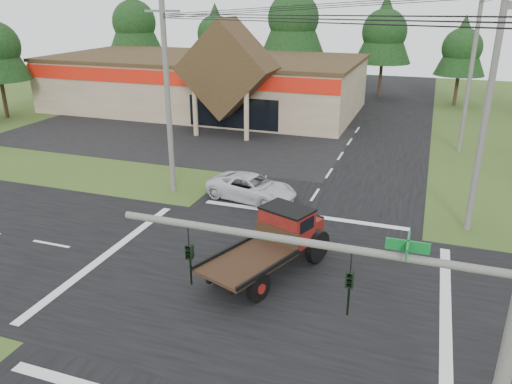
% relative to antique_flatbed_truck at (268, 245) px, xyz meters
% --- Properties ---
extents(ground, '(120.00, 120.00, 0.00)m').
position_rel_antique_flatbed_truck_xyz_m(ground, '(-0.14, -0.85, -1.27)').
color(ground, '#2F4819').
rests_on(ground, ground).
extents(road_ns, '(12.00, 120.00, 0.02)m').
position_rel_antique_flatbed_truck_xyz_m(road_ns, '(-0.14, -0.85, -1.26)').
color(road_ns, black).
rests_on(road_ns, ground).
extents(road_ew, '(120.00, 12.00, 0.02)m').
position_rel_antique_flatbed_truck_xyz_m(road_ew, '(-0.14, -0.85, -1.26)').
color(road_ew, black).
rests_on(road_ew, ground).
extents(parking_apron, '(28.00, 14.00, 0.02)m').
position_rel_antique_flatbed_truck_xyz_m(parking_apron, '(-14.14, 18.15, -1.26)').
color(parking_apron, black).
rests_on(parking_apron, ground).
extents(cvs_building, '(30.40, 18.20, 9.19)m').
position_rel_antique_flatbed_truck_xyz_m(cvs_building, '(-15.84, 28.72, 1.51)').
color(cvs_building, gray).
rests_on(cvs_building, ground).
extents(traffic_signal_mast, '(8.12, 0.24, 7.00)m').
position_rel_antique_flatbed_truck_xyz_m(traffic_signal_mast, '(5.68, -8.35, 3.15)').
color(traffic_signal_mast, '#595651').
rests_on(traffic_signal_mast, ground).
extents(utility_pole_nw, '(2.00, 0.30, 10.50)m').
position_rel_antique_flatbed_truck_xyz_m(utility_pole_nw, '(-8.14, 7.15, 4.11)').
color(utility_pole_nw, '#595651').
rests_on(utility_pole_nw, ground).
extents(utility_pole_ne, '(2.00, 0.30, 11.50)m').
position_rel_antique_flatbed_truck_xyz_m(utility_pole_ne, '(7.86, 7.15, 4.62)').
color(utility_pole_ne, '#595651').
rests_on(utility_pole_ne, ground).
extents(utility_pole_n, '(2.00, 0.30, 11.20)m').
position_rel_antique_flatbed_truck_xyz_m(utility_pole_n, '(7.86, 21.15, 4.47)').
color(utility_pole_n, '#595651').
rests_on(utility_pole_n, ground).
extents(tree_row_a, '(6.72, 6.72, 12.12)m').
position_rel_antique_flatbed_truck_xyz_m(tree_row_a, '(-30.14, 39.15, 6.78)').
color(tree_row_a, '#332316').
rests_on(tree_row_a, ground).
extents(tree_row_b, '(5.60, 5.60, 10.10)m').
position_rel_antique_flatbed_truck_xyz_m(tree_row_b, '(-20.14, 41.15, 5.43)').
color(tree_row_b, '#332316').
rests_on(tree_row_b, ground).
extents(tree_row_c, '(7.28, 7.28, 13.13)m').
position_rel_antique_flatbed_truck_xyz_m(tree_row_c, '(-10.14, 40.15, 7.45)').
color(tree_row_c, '#332316').
rests_on(tree_row_c, ground).
extents(tree_row_d, '(6.16, 6.16, 11.11)m').
position_rel_antique_flatbed_truck_xyz_m(tree_row_d, '(-0.14, 41.15, 6.10)').
color(tree_row_d, '#332316').
rests_on(tree_row_d, ground).
extents(tree_row_e, '(5.04, 5.04, 9.09)m').
position_rel_antique_flatbed_truck_xyz_m(tree_row_e, '(7.86, 39.15, 4.76)').
color(tree_row_e, '#332316').
rests_on(tree_row_e, ground).
extents(antique_flatbed_truck, '(4.36, 6.52, 2.55)m').
position_rel_antique_flatbed_truck_xyz_m(antique_flatbed_truck, '(0.00, 0.00, 0.00)').
color(antique_flatbed_truck, '#51100B').
rests_on(antique_flatbed_truck, ground).
extents(white_pickup, '(5.43, 3.28, 1.41)m').
position_rel_antique_flatbed_truck_xyz_m(white_pickup, '(-3.34, 7.36, -0.57)').
color(white_pickup, silver).
rests_on(white_pickup, ground).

